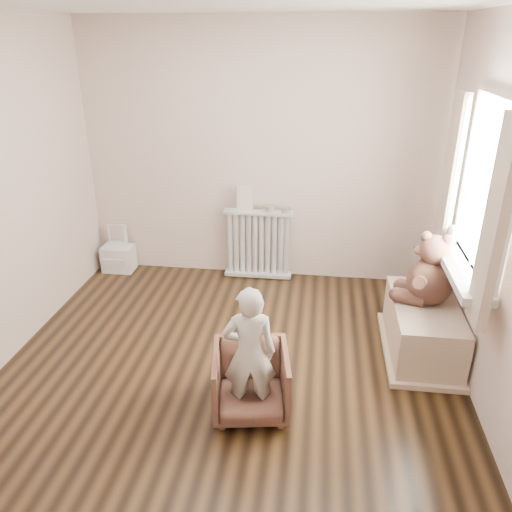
# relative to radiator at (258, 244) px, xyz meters

# --- Properties ---
(floor) EXTENTS (3.60, 3.60, 0.01)m
(floor) POSITION_rel_radiator_xyz_m (-0.01, -1.68, -0.39)
(floor) COLOR black
(floor) RESTS_ON ground
(ceiling) EXTENTS (3.60, 3.60, 0.01)m
(ceiling) POSITION_rel_radiator_xyz_m (-0.01, -1.68, 2.21)
(ceiling) COLOR white
(ceiling) RESTS_ON ground
(back_wall) EXTENTS (3.60, 0.02, 2.60)m
(back_wall) POSITION_rel_radiator_xyz_m (-0.01, 0.12, 0.91)
(back_wall) COLOR beige
(back_wall) RESTS_ON ground
(front_wall) EXTENTS (3.60, 0.02, 2.60)m
(front_wall) POSITION_rel_radiator_xyz_m (-0.01, -3.48, 0.91)
(front_wall) COLOR beige
(front_wall) RESTS_ON ground
(right_wall) EXTENTS (0.02, 3.60, 2.60)m
(right_wall) POSITION_rel_radiator_xyz_m (1.79, -1.68, 0.91)
(right_wall) COLOR beige
(right_wall) RESTS_ON ground
(window) EXTENTS (0.03, 0.90, 1.10)m
(window) POSITION_rel_radiator_xyz_m (1.75, -1.38, 1.06)
(window) COLOR white
(window) RESTS_ON right_wall
(window_sill) EXTENTS (0.22, 1.10, 0.06)m
(window_sill) POSITION_rel_radiator_xyz_m (1.66, -1.38, 0.48)
(window_sill) COLOR silver
(window_sill) RESTS_ON right_wall
(curtain_left) EXTENTS (0.06, 0.26, 1.30)m
(curtain_left) POSITION_rel_radiator_xyz_m (1.64, -1.95, 1.00)
(curtain_left) COLOR beige
(curtain_left) RESTS_ON right_wall
(curtain_right) EXTENTS (0.06, 0.26, 1.30)m
(curtain_right) POSITION_rel_radiator_xyz_m (1.64, -0.81, 1.00)
(curtain_right) COLOR beige
(curtain_right) RESTS_ON right_wall
(radiator) EXTENTS (0.72, 0.14, 0.75)m
(radiator) POSITION_rel_radiator_xyz_m (0.00, 0.00, 0.00)
(radiator) COLOR silver
(radiator) RESTS_ON floor
(paper_doll) EXTENTS (0.16, 0.01, 0.26)m
(paper_doll) POSITION_rel_radiator_xyz_m (-0.14, 0.00, 0.50)
(paper_doll) COLOR beige
(paper_doll) RESTS_ON radiator
(tin_a) EXTENTS (0.10, 0.10, 0.06)m
(tin_a) POSITION_rel_radiator_xyz_m (0.10, 0.00, 0.40)
(tin_a) COLOR #A59E8C
(tin_a) RESTS_ON radiator
(tin_b) EXTENTS (0.09, 0.09, 0.05)m
(tin_b) POSITION_rel_radiator_xyz_m (0.28, 0.00, 0.39)
(tin_b) COLOR #A59E8C
(tin_b) RESTS_ON radiator
(toy_vanity) EXTENTS (0.33, 0.24, 0.52)m
(toy_vanity) POSITION_rel_radiator_xyz_m (-1.56, -0.03, -0.11)
(toy_vanity) COLOR silver
(toy_vanity) RESTS_ON floor
(armchair) EXTENTS (0.59, 0.60, 0.48)m
(armchair) POSITION_rel_radiator_xyz_m (0.22, -2.09, -0.15)
(armchair) COLOR brown
(armchair) RESTS_ON floor
(child) EXTENTS (0.39, 0.29, 0.97)m
(child) POSITION_rel_radiator_xyz_m (0.22, -2.14, 0.12)
(child) COLOR beige
(child) RESTS_ON armchair
(toy_bench) EXTENTS (0.51, 0.96, 0.45)m
(toy_bench) POSITION_rel_radiator_xyz_m (1.51, -1.21, -0.19)
(toy_bench) COLOR beige
(toy_bench) RESTS_ON floor
(teddy_bear) EXTENTS (0.57, 0.50, 0.58)m
(teddy_bear) POSITION_rel_radiator_xyz_m (1.52, -1.18, 0.28)
(teddy_bear) COLOR #3D231C
(teddy_bear) RESTS_ON toy_bench
(plush_cat) EXTENTS (0.14, 0.22, 0.19)m
(plush_cat) POSITION_rel_radiator_xyz_m (1.65, -1.02, 0.61)
(plush_cat) COLOR slate
(plush_cat) RESTS_ON window_sill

